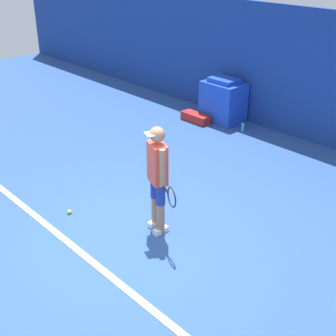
{
  "coord_description": "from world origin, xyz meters",
  "views": [
    {
      "loc": [
        4.44,
        -3.39,
        3.9
      ],
      "look_at": [
        0.01,
        0.67,
        0.95
      ],
      "focal_mm": 50.0,
      "sensor_mm": 36.0,
      "label": 1
    }
  ],
  "objects_px": {
    "tennis_player": "(158,175)",
    "covered_chair": "(223,101)",
    "water_bottle": "(243,127)",
    "tennis_ball": "(70,212)",
    "equipment_bag": "(196,118)"
  },
  "relations": [
    {
      "from": "tennis_ball",
      "to": "covered_chair",
      "type": "height_order",
      "value": "covered_chair"
    },
    {
      "from": "equipment_bag",
      "to": "water_bottle",
      "type": "relative_size",
      "value": 3.33
    },
    {
      "from": "covered_chair",
      "to": "equipment_bag",
      "type": "xyz_separation_m",
      "value": [
        -0.37,
        -0.53,
        -0.39
      ]
    },
    {
      "from": "tennis_player",
      "to": "covered_chair",
      "type": "height_order",
      "value": "tennis_player"
    },
    {
      "from": "tennis_player",
      "to": "covered_chair",
      "type": "relative_size",
      "value": 1.59
    },
    {
      "from": "equipment_bag",
      "to": "tennis_player",
      "type": "bearing_deg",
      "value": -52.45
    },
    {
      "from": "water_bottle",
      "to": "tennis_ball",
      "type": "bearing_deg",
      "value": -85.0
    },
    {
      "from": "covered_chair",
      "to": "water_bottle",
      "type": "relative_size",
      "value": 4.57
    },
    {
      "from": "tennis_player",
      "to": "equipment_bag",
      "type": "bearing_deg",
      "value": 148.49
    },
    {
      "from": "covered_chair",
      "to": "water_bottle",
      "type": "height_order",
      "value": "covered_chair"
    },
    {
      "from": "covered_chair",
      "to": "water_bottle",
      "type": "bearing_deg",
      "value": -13.16
    },
    {
      "from": "tennis_ball",
      "to": "equipment_bag",
      "type": "relative_size",
      "value": 0.09
    },
    {
      "from": "tennis_player",
      "to": "tennis_ball",
      "type": "xyz_separation_m",
      "value": [
        -1.28,
        -0.74,
        -0.87
      ]
    },
    {
      "from": "tennis_player",
      "to": "equipment_bag",
      "type": "height_order",
      "value": "tennis_player"
    },
    {
      "from": "tennis_player",
      "to": "equipment_bag",
      "type": "distance_m",
      "value": 4.73
    }
  ]
}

